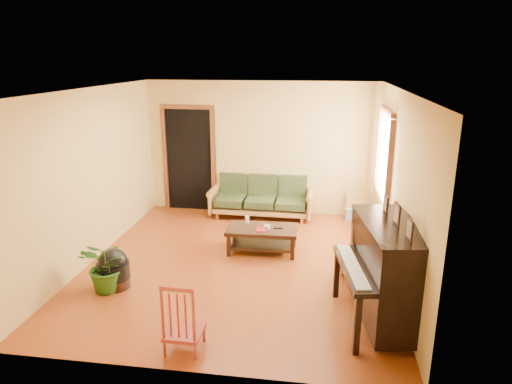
% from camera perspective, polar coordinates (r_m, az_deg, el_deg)
% --- Properties ---
extents(floor, '(5.00, 5.00, 0.00)m').
position_cam_1_polar(floor, '(7.03, -2.23, -9.01)').
color(floor, '#66270D').
rests_on(floor, ground).
extents(doorway, '(1.08, 0.16, 2.05)m').
position_cam_1_polar(doorway, '(9.32, -8.35, 3.95)').
color(doorway, black).
rests_on(doorway, floor).
extents(window, '(0.12, 1.36, 1.46)m').
position_cam_1_polar(window, '(7.75, 15.79, 4.54)').
color(window, white).
rests_on(window, right_wall).
extents(sofa, '(1.99, 0.86, 0.85)m').
position_cam_1_polar(sofa, '(8.89, 0.64, -0.49)').
color(sofa, olive).
rests_on(sofa, floor).
extents(coffee_table, '(1.13, 0.63, 0.41)m').
position_cam_1_polar(coffee_table, '(7.38, 0.77, -5.96)').
color(coffee_table, black).
rests_on(coffee_table, floor).
extents(armchair, '(0.99, 1.01, 0.78)m').
position_cam_1_polar(armchair, '(6.79, 13.80, -6.85)').
color(armchair, olive).
rests_on(armchair, floor).
extents(piano, '(1.03, 1.52, 1.24)m').
position_cam_1_polar(piano, '(5.55, 16.08, -9.88)').
color(piano, black).
rests_on(piano, floor).
extents(footstool, '(0.50, 0.50, 0.41)m').
position_cam_1_polar(footstool, '(6.59, -17.33, -9.62)').
color(footstool, black).
rests_on(footstool, floor).
extents(red_chair, '(0.40, 0.43, 0.82)m').
position_cam_1_polar(red_chair, '(5.05, -9.06, -14.94)').
color(red_chair, maroon).
rests_on(red_chair, floor).
extents(leaning_frame, '(0.42, 0.10, 0.56)m').
position_cam_1_polar(leaning_frame, '(9.05, 12.55, -1.54)').
color(leaning_frame, gold).
rests_on(leaning_frame, floor).
extents(ceramic_crock, '(0.21, 0.21, 0.22)m').
position_cam_1_polar(ceramic_crock, '(8.99, 11.62, -2.75)').
color(ceramic_crock, '#355AA0').
rests_on(ceramic_crock, floor).
extents(potted_plant, '(0.81, 0.76, 0.74)m').
position_cam_1_polar(potted_plant, '(6.44, -18.04, -8.75)').
color(potted_plant, '#255919').
rests_on(potted_plant, floor).
extents(book, '(0.18, 0.23, 0.02)m').
position_cam_1_polar(book, '(7.20, 0.02, -4.72)').
color(book, maroon).
rests_on(book, coffee_table).
extents(candle, '(0.09, 0.09, 0.12)m').
position_cam_1_polar(candle, '(7.48, -1.11, -3.47)').
color(candle, silver).
rests_on(candle, coffee_table).
extents(glass_jar, '(0.13, 0.13, 0.07)m').
position_cam_1_polar(glass_jar, '(7.23, 1.40, -4.43)').
color(glass_jar, silver).
rests_on(glass_jar, coffee_table).
extents(remote, '(0.15, 0.05, 0.01)m').
position_cam_1_polar(remote, '(7.27, 2.77, -4.55)').
color(remote, black).
rests_on(remote, coffee_table).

